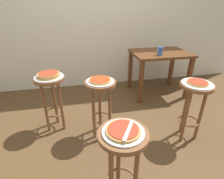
{
  "coord_description": "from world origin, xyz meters",
  "views": [
    {
      "loc": [
        -0.33,
        -1.64,
        1.49
      ],
      "look_at": [
        0.01,
        0.02,
        0.64
      ],
      "focal_mm": 28.1,
      "sensor_mm": 36.0,
      "label": 1
    }
  ],
  "objects_px": {
    "serving_plate_foreground": "(123,132)",
    "stool_leftside": "(101,98)",
    "cup_near_edge": "(160,51)",
    "stool_foreground": "(122,154)",
    "serving_plate_rear": "(49,77)",
    "condiment_shaker": "(159,49)",
    "pizza_leftside": "(100,80)",
    "pizza_rear": "(49,75)",
    "stool_rear": "(52,93)",
    "dining_table": "(160,60)",
    "stool_middle": "(193,100)",
    "serving_plate_middle": "(197,84)",
    "pizza_foreground": "(123,130)",
    "pizza_server_knife": "(129,130)",
    "serving_plate_leftside": "(100,81)",
    "pizza_middle": "(198,82)"
  },
  "relations": [
    {
      "from": "serving_plate_foreground",
      "to": "stool_leftside",
      "type": "height_order",
      "value": "serving_plate_foreground"
    },
    {
      "from": "cup_near_edge",
      "to": "serving_plate_foreground",
      "type": "bearing_deg",
      "value": -122.36
    },
    {
      "from": "stool_foreground",
      "to": "stool_leftside",
      "type": "height_order",
      "value": "same"
    },
    {
      "from": "serving_plate_rear",
      "to": "condiment_shaker",
      "type": "relative_size",
      "value": 3.86
    },
    {
      "from": "serving_plate_foreground",
      "to": "pizza_leftside",
      "type": "bearing_deg",
      "value": 92.11
    },
    {
      "from": "stool_leftside",
      "to": "serving_plate_rear",
      "type": "height_order",
      "value": "serving_plate_rear"
    },
    {
      "from": "stool_foreground",
      "to": "pizza_rear",
      "type": "height_order",
      "value": "pizza_rear"
    },
    {
      "from": "stool_rear",
      "to": "dining_table",
      "type": "bearing_deg",
      "value": 21.58
    },
    {
      "from": "stool_middle",
      "to": "cup_near_edge",
      "type": "height_order",
      "value": "cup_near_edge"
    },
    {
      "from": "serving_plate_middle",
      "to": "condiment_shaker",
      "type": "xyz_separation_m",
      "value": [
        0.1,
        1.18,
        0.08
      ]
    },
    {
      "from": "pizza_foreground",
      "to": "pizza_rear",
      "type": "height_order",
      "value": "pizza_rear"
    },
    {
      "from": "serving_plate_foreground",
      "to": "stool_leftside",
      "type": "distance_m",
      "value": 0.88
    },
    {
      "from": "serving_plate_foreground",
      "to": "pizza_server_knife",
      "type": "bearing_deg",
      "value": -33.69
    },
    {
      "from": "serving_plate_middle",
      "to": "pizza_foreground",
      "type": "bearing_deg",
      "value": -148.71
    },
    {
      "from": "serving_plate_rear",
      "to": "dining_table",
      "type": "bearing_deg",
      "value": 21.58
    },
    {
      "from": "pizza_rear",
      "to": "serving_plate_leftside",
      "type": "bearing_deg",
      "value": -23.16
    },
    {
      "from": "serving_plate_foreground",
      "to": "serving_plate_rear",
      "type": "xyz_separation_m",
      "value": [
        -0.59,
        1.1,
        0.0
      ]
    },
    {
      "from": "pizza_foreground",
      "to": "pizza_server_knife",
      "type": "distance_m",
      "value": 0.04
    },
    {
      "from": "pizza_foreground",
      "to": "stool_rear",
      "type": "relative_size",
      "value": 0.33
    },
    {
      "from": "stool_foreground",
      "to": "stool_rear",
      "type": "bearing_deg",
      "value": 118.33
    },
    {
      "from": "serving_plate_foreground",
      "to": "stool_middle",
      "type": "xyz_separation_m",
      "value": [
        0.97,
        0.59,
        -0.2
      ]
    },
    {
      "from": "dining_table",
      "to": "cup_near_edge",
      "type": "distance_m",
      "value": 0.28
    },
    {
      "from": "serving_plate_foreground",
      "to": "cup_near_edge",
      "type": "distance_m",
      "value": 1.89
    },
    {
      "from": "stool_foreground",
      "to": "pizza_server_knife",
      "type": "relative_size",
      "value": 3.23
    },
    {
      "from": "stool_rear",
      "to": "dining_table",
      "type": "distance_m",
      "value": 1.83
    },
    {
      "from": "stool_foreground",
      "to": "pizza_middle",
      "type": "bearing_deg",
      "value": 31.29
    },
    {
      "from": "pizza_server_knife",
      "to": "serving_plate_middle",
      "type": "bearing_deg",
      "value": -26.1
    },
    {
      "from": "pizza_foreground",
      "to": "pizza_rear",
      "type": "relative_size",
      "value": 0.95
    },
    {
      "from": "pizza_middle",
      "to": "serving_plate_rear",
      "type": "bearing_deg",
      "value": 161.83
    },
    {
      "from": "stool_foreground",
      "to": "serving_plate_middle",
      "type": "relative_size",
      "value": 2.21
    },
    {
      "from": "serving_plate_middle",
      "to": "dining_table",
      "type": "bearing_deg",
      "value": 83.2
    },
    {
      "from": "stool_foreground",
      "to": "serving_plate_leftside",
      "type": "bearing_deg",
      "value": 92.11
    },
    {
      "from": "dining_table",
      "to": "condiment_shaker",
      "type": "height_order",
      "value": "condiment_shaker"
    },
    {
      "from": "pizza_foreground",
      "to": "serving_plate_foreground",
      "type": "bearing_deg",
      "value": -97.13
    },
    {
      "from": "cup_near_edge",
      "to": "stool_leftside",
      "type": "bearing_deg",
      "value": -144.76
    },
    {
      "from": "serving_plate_middle",
      "to": "condiment_shaker",
      "type": "bearing_deg",
      "value": 85.01
    },
    {
      "from": "pizza_rear",
      "to": "condiment_shaker",
      "type": "xyz_separation_m",
      "value": [
        1.66,
        0.67,
        0.05
      ]
    },
    {
      "from": "pizza_leftside",
      "to": "dining_table",
      "type": "distance_m",
      "value": 1.46
    },
    {
      "from": "condiment_shaker",
      "to": "pizza_server_knife",
      "type": "bearing_deg",
      "value": -120.12
    },
    {
      "from": "stool_foreground",
      "to": "condiment_shaker",
      "type": "distance_m",
      "value": 2.09
    },
    {
      "from": "cup_near_edge",
      "to": "pizza_middle",
      "type": "bearing_deg",
      "value": -92.55
    },
    {
      "from": "cup_near_edge",
      "to": "dining_table",
      "type": "bearing_deg",
      "value": 61.28
    },
    {
      "from": "stool_rear",
      "to": "stool_middle",
      "type": "bearing_deg",
      "value": -18.17
    },
    {
      "from": "serving_plate_middle",
      "to": "condiment_shaker",
      "type": "height_order",
      "value": "condiment_shaker"
    },
    {
      "from": "stool_rear",
      "to": "dining_table",
      "type": "relative_size",
      "value": 0.76
    },
    {
      "from": "stool_foreground",
      "to": "serving_plate_middle",
      "type": "bearing_deg",
      "value": 31.29
    },
    {
      "from": "pizza_foreground",
      "to": "stool_rear",
      "type": "bearing_deg",
      "value": 118.33
    },
    {
      "from": "pizza_middle",
      "to": "serving_plate_leftside",
      "type": "relative_size",
      "value": 0.74
    },
    {
      "from": "serving_plate_rear",
      "to": "condiment_shaker",
      "type": "bearing_deg",
      "value": 22.06
    },
    {
      "from": "serving_plate_middle",
      "to": "pizza_leftside",
      "type": "xyz_separation_m",
      "value": [
        -1.0,
        0.27,
        0.02
      ]
    }
  ]
}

